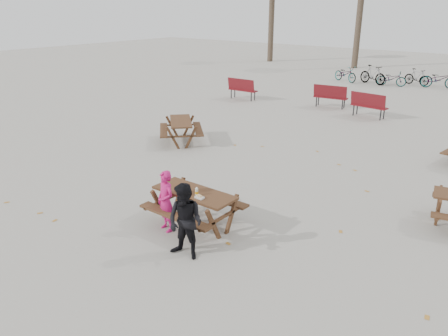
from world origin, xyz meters
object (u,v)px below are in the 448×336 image
Objects in this scene: adult at (185,222)px; soda_bottle at (197,192)px; main_picnic_table at (194,200)px; picnic_table_north at (181,131)px; child at (166,201)px; food_tray at (200,198)px.

soda_bottle is at bearing 112.55° from adult.
main_picnic_table is 1.03× the size of picnic_table_north.
child is 6.18m from picnic_table_north.
adult is (0.70, -1.03, 0.14)m from main_picnic_table.
soda_bottle is 0.10× the size of picnic_table_north.
picnic_table_north is (-4.01, 4.70, -0.27)m from child.
main_picnic_table reaches higher than picnic_table_north.
main_picnic_table is 0.32m from soda_bottle.
main_picnic_table is at bearing 147.05° from soda_bottle.
picnic_table_north is at bearing 136.37° from soda_bottle.
soda_bottle reaches higher than picnic_table_north.
soda_bottle is 0.13× the size of child.
main_picnic_table is at bearing 116.56° from adult.
adult is (0.39, -0.84, -0.07)m from food_tray.
soda_bottle reaches higher than food_tray.
food_tray is 6.39m from picnic_table_north.
child is at bearing -122.45° from main_picnic_table.
main_picnic_table is at bearing 0.37° from picnic_table_north.
child is (-0.63, -0.33, -0.14)m from food_tray.
picnic_table_north is at bearing 136.03° from main_picnic_table.
adult is (1.02, -0.52, 0.08)m from child.
adult is at bearing -12.64° from child.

